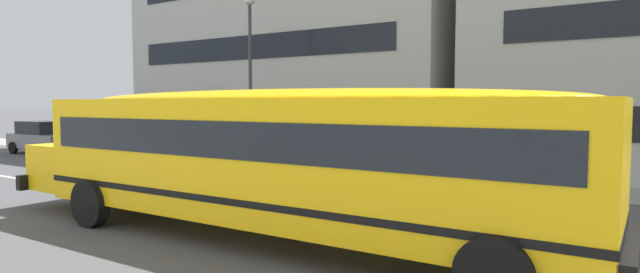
# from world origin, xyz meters

# --- Properties ---
(ground_plane) EXTENTS (400.00, 400.00, 0.00)m
(ground_plane) POSITION_xyz_m (0.00, 0.00, 0.00)
(ground_plane) COLOR #4C4C4F
(sidewalk_far) EXTENTS (120.00, 3.00, 0.01)m
(sidewalk_far) POSITION_xyz_m (0.00, 7.86, 0.01)
(sidewalk_far) COLOR gray
(sidewalk_far) RESTS_ON ground_plane
(lane_centreline) EXTENTS (110.00, 0.16, 0.01)m
(lane_centreline) POSITION_xyz_m (0.00, 0.00, 0.00)
(lane_centreline) COLOR silver
(lane_centreline) RESTS_ON ground_plane
(school_bus) EXTENTS (12.68, 3.00, 2.83)m
(school_bus) POSITION_xyz_m (-1.66, -1.38, 1.68)
(school_bus) COLOR yellow
(school_bus) RESTS_ON ground_plane
(parked_car_green_under_tree) EXTENTS (3.96, 2.00, 1.64)m
(parked_car_green_under_tree) POSITION_xyz_m (-14.87, 4.94, 0.84)
(parked_car_green_under_tree) COLOR #236038
(parked_car_green_under_tree) RESTS_ON ground_plane
(parked_car_grey_by_lamppost) EXTENTS (3.96, 2.00, 1.64)m
(parked_car_grey_by_lamppost) POSITION_xyz_m (-21.68, 5.12, 0.84)
(parked_car_grey_by_lamppost) COLOR gray
(parked_car_grey_by_lamppost) RESTS_ON ground_plane
(street_lamp) EXTENTS (0.44, 0.44, 6.80)m
(street_lamp) POSITION_xyz_m (-9.69, 7.16, 4.31)
(street_lamp) COLOR #38383D
(street_lamp) RESTS_ON ground_plane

